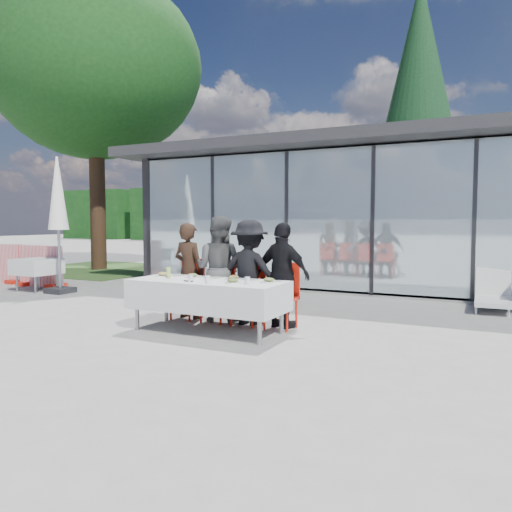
{
  "coord_description": "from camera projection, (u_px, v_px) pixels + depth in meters",
  "views": [
    {
      "loc": [
        3.51,
        -6.37,
        1.59
      ],
      "look_at": [
        -0.28,
        1.2,
        1.0
      ],
      "focal_mm": 35.0,
      "sensor_mm": 36.0,
      "label": 1
    }
  ],
  "objects": [
    {
      "name": "ground",
      "position": [
        237.0,
        329.0,
        7.36
      ],
      "size": [
        90.0,
        90.0,
        0.0
      ],
      "primitive_type": "plane",
      "color": "gray",
      "rests_on": "ground"
    },
    {
      "name": "pavilion",
      "position": [
        445.0,
        201.0,
        13.6
      ],
      "size": [
        14.8,
        8.8,
        3.44
      ],
      "color": "gray",
      "rests_on": "ground"
    },
    {
      "name": "treeline",
      "position": [
        413.0,
        212.0,
        33.08
      ],
      "size": [
        62.5,
        2.0,
        4.4
      ],
      "color": "black",
      "rests_on": "ground"
    },
    {
      "name": "dining_table",
      "position": [
        208.0,
        295.0,
        7.15
      ],
      "size": [
        2.26,
        0.96,
        0.75
      ],
      "color": "silver",
      "rests_on": "ground"
    },
    {
      "name": "diner_a",
      "position": [
        189.0,
        271.0,
        8.16
      ],
      "size": [
        0.63,
        0.63,
        1.57
      ],
      "primitive_type": "imported",
      "rotation": [
        0.0,
        0.0,
        3.04
      ],
      "color": "#322016",
      "rests_on": "ground"
    },
    {
      "name": "diner_chair_a",
      "position": [
        189.0,
        285.0,
        8.19
      ],
      "size": [
        0.44,
        0.44,
        0.97
      ],
      "color": "red",
      "rests_on": "ground"
    },
    {
      "name": "diner_b",
      "position": [
        219.0,
        269.0,
        7.9
      ],
      "size": [
        0.85,
        0.85,
        1.68
      ],
      "primitive_type": "imported",
      "rotation": [
        0.0,
        0.0,
        3.19
      ],
      "color": "#545454",
      "rests_on": "ground"
    },
    {
      "name": "diner_chair_b",
      "position": [
        219.0,
        288.0,
        7.93
      ],
      "size": [
        0.44,
        0.44,
        0.97
      ],
      "color": "red",
      "rests_on": "ground"
    },
    {
      "name": "diner_c",
      "position": [
        250.0,
        272.0,
        7.66
      ],
      "size": [
        1.06,
        1.06,
        1.61
      ],
      "primitive_type": "imported",
      "rotation": [
        0.0,
        0.0,
        3.16
      ],
      "color": "black",
      "rests_on": "ground"
    },
    {
      "name": "diner_chair_c",
      "position": [
        250.0,
        290.0,
        7.69
      ],
      "size": [
        0.44,
        0.44,
        0.97
      ],
      "color": "red",
      "rests_on": "ground"
    },
    {
      "name": "diner_d",
      "position": [
        283.0,
        275.0,
        7.41
      ],
      "size": [
        1.11,
        1.11,
        1.58
      ],
      "primitive_type": "imported",
      "rotation": [
        0.0,
        0.0,
        2.91
      ],
      "color": "black",
      "rests_on": "ground"
    },
    {
      "name": "diner_chair_d",
      "position": [
        283.0,
        292.0,
        7.44
      ],
      "size": [
        0.44,
        0.44,
        0.97
      ],
      "color": "red",
      "rests_on": "ground"
    },
    {
      "name": "plate_a",
      "position": [
        163.0,
        275.0,
        7.62
      ],
      "size": [
        0.24,
        0.24,
        0.07
      ],
      "color": "white",
      "rests_on": "dining_table"
    },
    {
      "name": "plate_b",
      "position": [
        192.0,
        276.0,
        7.42
      ],
      "size": [
        0.24,
        0.24,
        0.07
      ],
      "color": "white",
      "rests_on": "dining_table"
    },
    {
      "name": "plate_c",
      "position": [
        234.0,
        278.0,
        7.19
      ],
      "size": [
        0.24,
        0.24,
        0.07
      ],
      "color": "white",
      "rests_on": "dining_table"
    },
    {
      "name": "plate_d",
      "position": [
        269.0,
        281.0,
        6.86
      ],
      "size": [
        0.24,
        0.24,
        0.07
      ],
      "color": "white",
      "rests_on": "dining_table"
    },
    {
      "name": "plate_extra",
      "position": [
        233.0,
        281.0,
        6.78
      ],
      "size": [
        0.24,
        0.24,
        0.07
      ],
      "color": "white",
      "rests_on": "dining_table"
    },
    {
      "name": "juice_bottle",
      "position": [
        169.0,
        273.0,
        7.38
      ],
      "size": [
        0.06,
        0.06,
        0.17
      ],
      "primitive_type": "cylinder",
      "color": "#A2C451",
      "rests_on": "dining_table"
    },
    {
      "name": "drinking_glasses",
      "position": [
        215.0,
        279.0,
        6.82
      ],
      "size": [
        0.91,
        0.18,
        0.1
      ],
      "color": "silver",
      "rests_on": "dining_table"
    },
    {
      "name": "folded_eyeglasses",
      "position": [
        188.0,
        281.0,
        6.97
      ],
      "size": [
        0.14,
        0.03,
        0.01
      ],
      "primitive_type": "cube",
      "color": "black",
      "rests_on": "dining_table"
    },
    {
      "name": "spare_table_left",
      "position": [
        37.0,
        267.0,
        11.39
      ],
      "size": [
        0.86,
        0.86,
        0.74
      ],
      "color": "silver",
      "rests_on": "ground"
    },
    {
      "name": "market_umbrella",
      "position": [
        58.0,
        203.0,
        10.93
      ],
      "size": [
        0.5,
        0.5,
        3.0
      ],
      "color": "black",
      "rests_on": "ground"
    },
    {
      "name": "lounger",
      "position": [
        493.0,
        295.0,
        9.03
      ],
      "size": [
        0.65,
        1.35,
        0.72
      ],
      "color": "silver",
      "rests_on": "ground"
    },
    {
      "name": "deciduous_tree",
      "position": [
        95.0,
        69.0,
        16.06
      ],
      "size": [
        7.04,
        6.4,
        9.38
      ],
      "color": "#382316",
      "rests_on": "ground"
    },
    {
      "name": "conifer_tree",
      "position": [
        419.0,
        101.0,
        18.32
      ],
      "size": [
        4.0,
        4.0,
        10.5
      ],
      "color": "#382316",
      "rests_on": "ground"
    },
    {
      "name": "grass_patch",
      "position": [
        99.0,
        269.0,
        16.51
      ],
      "size": [
        5.0,
        5.0,
        0.02
      ],
      "primitive_type": "cube",
      "color": "#385926",
      "rests_on": "ground"
    }
  ]
}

